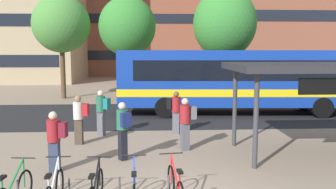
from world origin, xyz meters
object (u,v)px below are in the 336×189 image
at_px(commuter_red_pack_2, 79,116).
at_px(commuter_navy_pack_5, 123,127).
at_px(city_bus, 241,79).
at_px(commuter_grey_pack_4, 186,120).
at_px(commuter_black_pack_0, 175,109).
at_px(street_tree_0, 225,24).
at_px(commuter_teal_pack_1, 102,109).
at_px(street_tree_2, 127,27).
at_px(street_tree_1, 61,24).
at_px(parked_bicycle_red_4, 176,188).
at_px(commuter_maroon_pack_3, 55,137).

relative_size(commuter_red_pack_2, commuter_navy_pack_5, 0.98).
distance_m(city_bus, commuter_navy_pack_5, 9.18).
bearing_deg(commuter_grey_pack_4, commuter_black_pack_0, -100.77).
xyz_separation_m(city_bus, street_tree_0, (0.25, 5.25, 3.09)).
relative_size(commuter_teal_pack_1, commuter_red_pack_2, 1.02).
xyz_separation_m(street_tree_0, street_tree_2, (-6.25, 1.23, -0.13)).
relative_size(city_bus, commuter_red_pack_2, 7.18).
bearing_deg(commuter_black_pack_0, street_tree_0, 81.21).
height_order(commuter_black_pack_0, commuter_red_pack_2, commuter_red_pack_2).
distance_m(city_bus, commuter_red_pack_2, 8.94).
distance_m(commuter_teal_pack_1, street_tree_1, 11.93).
height_order(city_bus, parked_bicycle_red_4, city_bus).
relative_size(city_bus, commuter_navy_pack_5, 7.06).
distance_m(commuter_grey_pack_4, street_tree_2, 13.72).
distance_m(commuter_maroon_pack_3, commuter_navy_pack_5, 1.95).
relative_size(city_bus, commuter_maroon_pack_3, 7.46).
distance_m(commuter_navy_pack_5, street_tree_2, 14.38).
height_order(commuter_black_pack_0, commuter_teal_pack_1, commuter_teal_pack_1).
relative_size(commuter_grey_pack_4, street_tree_1, 0.25).
bearing_deg(commuter_black_pack_0, commuter_maroon_pack_3, -116.65).
xyz_separation_m(commuter_teal_pack_1, commuter_grey_pack_4, (2.96, -2.20, -0.01)).
distance_m(street_tree_0, street_tree_2, 6.37).
bearing_deg(parked_bicycle_red_4, city_bus, -28.11).
bearing_deg(commuter_navy_pack_5, street_tree_1, -7.66).
xyz_separation_m(parked_bicycle_red_4, commuter_grey_pack_4, (0.65, 4.11, 0.60)).
bearing_deg(commuter_grey_pack_4, commuter_navy_pack_5, 10.36).
distance_m(commuter_black_pack_0, street_tree_0, 10.91).
relative_size(commuter_red_pack_2, street_tree_1, 0.25).
relative_size(commuter_black_pack_0, commuter_grey_pack_4, 0.97).
height_order(commuter_grey_pack_4, street_tree_2, street_tree_2).
bearing_deg(city_bus, commuter_black_pack_0, -127.66).
distance_m(commuter_black_pack_0, commuter_maroon_pack_3, 5.42).
bearing_deg(commuter_red_pack_2, commuter_teal_pack_1, -109.69).
height_order(commuter_red_pack_2, commuter_grey_pack_4, commuter_grey_pack_4).
bearing_deg(street_tree_2, commuter_red_pack_2, -94.75).
distance_m(commuter_black_pack_0, street_tree_2, 11.55).
bearing_deg(commuter_red_pack_2, commuter_navy_pack_5, 136.44).
distance_m(city_bus, parked_bicycle_red_4, 11.43).
relative_size(commuter_teal_pack_1, commuter_grey_pack_4, 1.01).
relative_size(commuter_teal_pack_1, street_tree_2, 0.26).
distance_m(commuter_teal_pack_1, commuter_red_pack_2, 1.38).
height_order(commuter_navy_pack_5, street_tree_2, street_tree_2).
bearing_deg(street_tree_1, commuter_black_pack_0, -57.63).
bearing_deg(commuter_maroon_pack_3, commuter_teal_pack_1, -94.16).
bearing_deg(commuter_teal_pack_1, commuter_navy_pack_5, 130.29).
bearing_deg(street_tree_2, commuter_navy_pack_5, -87.49).
bearing_deg(street_tree_0, parked_bicycle_red_4, -105.34).
distance_m(parked_bicycle_red_4, commuter_red_pack_2, 5.86).
height_order(commuter_teal_pack_1, commuter_navy_pack_5, commuter_navy_pack_5).
bearing_deg(commuter_grey_pack_4, parked_bicycle_red_4, 65.95).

